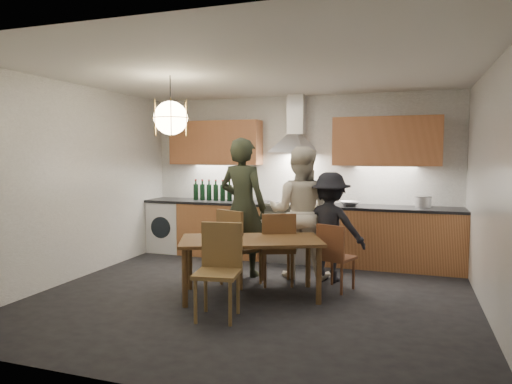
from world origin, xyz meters
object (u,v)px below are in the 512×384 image
(person_right, at_px, (330,227))
(mixing_bowl, at_px, (349,203))
(dining_table, at_px, (251,246))
(chair_front, at_px, (219,263))
(person_mid, at_px, (300,212))
(chair_back_left, at_px, (236,242))
(stock_pot, at_px, (423,202))
(person_left, at_px, (243,207))
(wine_bottles, at_px, (223,190))

(person_right, relative_size, mixing_bowl, 4.80)
(mixing_bowl, bearing_deg, dining_table, -115.33)
(chair_front, xyz_separation_m, person_mid, (0.44, 1.74, 0.34))
(mixing_bowl, bearing_deg, chair_back_left, -128.41)
(person_mid, bearing_deg, person_right, 168.64)
(chair_back_left, height_order, stock_pot, stock_pot)
(person_right, bearing_deg, stock_pot, -130.21)
(person_right, bearing_deg, chair_front, 70.90)
(chair_front, relative_size, stock_pot, 4.35)
(dining_table, height_order, chair_front, chair_front)
(mixing_bowl, bearing_deg, person_mid, -122.71)
(dining_table, xyz_separation_m, stock_pot, (1.94, 2.01, 0.37))
(chair_front, height_order, person_right, person_right)
(person_left, xyz_separation_m, mixing_bowl, (1.33, 1.00, -0.01))
(chair_back_left, height_order, person_right, person_right)
(mixing_bowl, bearing_deg, chair_front, -110.88)
(chair_front, relative_size, person_left, 0.51)
(chair_front, distance_m, person_right, 1.89)
(chair_back_left, relative_size, stock_pot, 4.41)
(chair_back_left, distance_m, person_right, 1.26)
(person_mid, distance_m, wine_bottles, 1.81)
(person_mid, xyz_separation_m, wine_bottles, (-1.53, 0.96, 0.19))
(wine_bottles, bearing_deg, chair_back_left, -62.09)
(dining_table, relative_size, person_mid, 1.02)
(person_left, distance_m, wine_bottles, 1.34)
(wine_bottles, bearing_deg, person_mid, -31.98)
(person_right, bearing_deg, person_mid, -0.38)
(chair_front, bearing_deg, dining_table, 73.98)
(chair_front, xyz_separation_m, person_right, (0.86, 1.67, 0.17))
(chair_front, distance_m, wine_bottles, 2.95)
(person_left, distance_m, person_mid, 0.78)
(dining_table, relative_size, person_right, 1.26)
(person_mid, height_order, mixing_bowl, person_mid)
(mixing_bowl, height_order, wine_bottles, wine_bottles)
(chair_front, relative_size, wine_bottles, 0.90)
(dining_table, relative_size, person_left, 0.96)
(person_left, bearing_deg, dining_table, 125.67)
(dining_table, relative_size, chair_back_left, 1.86)
(dining_table, xyz_separation_m, person_left, (-0.43, 0.89, 0.34))
(chair_back_left, relative_size, person_right, 0.68)
(person_left, bearing_deg, chair_front, 111.79)
(person_mid, bearing_deg, stock_pot, -151.26)
(chair_back_left, height_order, mixing_bowl, chair_back_left)
(wine_bottles, bearing_deg, stock_pot, 0.51)
(mixing_bowl, distance_m, wine_bottles, 2.09)
(person_left, xyz_separation_m, person_mid, (0.77, 0.14, -0.06))
(person_left, bearing_deg, person_right, -166.46)
(chair_front, relative_size, person_right, 0.67)
(wine_bottles, bearing_deg, chair_front, -67.91)
(mixing_bowl, bearing_deg, wine_bottles, 177.53)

